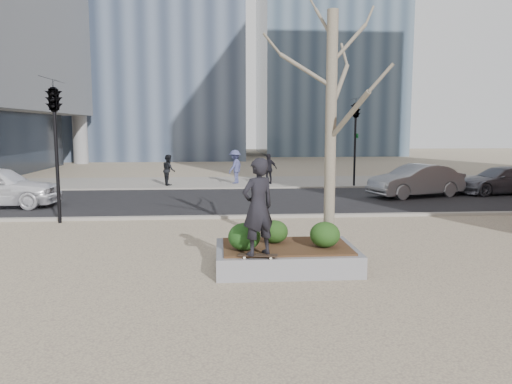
{
  "coord_description": "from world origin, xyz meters",
  "views": [
    {
      "loc": [
        -0.43,
        -10.45,
        3.02
      ],
      "look_at": [
        0.5,
        2.0,
        1.4
      ],
      "focal_mm": 35.0,
      "sensor_mm": 36.0,
      "label": 1
    }
  ],
  "objects": [
    {
      "name": "ground",
      "position": [
        0.0,
        0.0,
        0.0
      ],
      "size": [
        120.0,
        120.0,
        0.0
      ],
      "primitive_type": "plane",
      "color": "tan",
      "rests_on": "ground"
    },
    {
      "name": "car_silver",
      "position": [
        8.14,
        10.58,
        0.72
      ],
      "size": [
        4.49,
        2.71,
        1.4
      ],
      "primitive_type": "imported",
      "rotation": [
        0.0,
        0.0,
        5.02
      ],
      "color": "gray",
      "rests_on": "street"
    },
    {
      "name": "planter",
      "position": [
        1.0,
        0.0,
        0.23
      ],
      "size": [
        3.0,
        2.0,
        0.45
      ],
      "primitive_type": "cube",
      "color": "gray",
      "rests_on": "ground"
    },
    {
      "name": "shrub_middle",
      "position": [
        0.78,
        0.26,
        0.74
      ],
      "size": [
        0.59,
        0.59,
        0.5
      ],
      "primitive_type": "ellipsoid",
      "color": "#173811",
      "rests_on": "planter_mulch"
    },
    {
      "name": "skateboard",
      "position": [
        0.32,
        -0.87,
        0.49
      ],
      "size": [
        0.8,
        0.33,
        0.08
      ],
      "primitive_type": null,
      "rotation": [
        0.0,
        0.0,
        -0.17
      ],
      "color": "black",
      "rests_on": "planter"
    },
    {
      "name": "pedestrian_c",
      "position": [
        2.22,
        15.9,
        0.83
      ],
      "size": [
        1.03,
        0.73,
        1.62
      ],
      "primitive_type": "imported",
      "rotation": [
        0.0,
        0.0,
        3.54
      ],
      "color": "black",
      "rests_on": "far_sidewalk"
    },
    {
      "name": "shrub_left",
      "position": [
        0.08,
        -0.36,
        0.78
      ],
      "size": [
        0.67,
        0.67,
        0.57
      ],
      "primitive_type": "ellipsoid",
      "color": "#153410",
      "rests_on": "planter_mulch"
    },
    {
      "name": "pedestrian_a",
      "position": [
        -3.05,
        15.77,
        0.82
      ],
      "size": [
        0.79,
        0.91,
        1.6
      ],
      "primitive_type": "imported",
      "rotation": [
        0.0,
        0.0,
        1.84
      ],
      "color": "black",
      "rests_on": "far_sidewalk"
    },
    {
      "name": "pedestrian_b",
      "position": [
        0.44,
        16.35,
        0.92
      ],
      "size": [
        1.15,
        1.34,
        1.8
      ],
      "primitive_type": "imported",
      "rotation": [
        0.0,
        0.0,
        4.21
      ],
      "color": "#414675",
      "rests_on": "far_sidewalk"
    },
    {
      "name": "traffic_light_near",
      "position": [
        -5.5,
        5.6,
        2.25
      ],
      "size": [
        0.6,
        2.48,
        4.5
      ],
      "primitive_type": null,
      "color": "black",
      "rests_on": "ground"
    },
    {
      "name": "shrub_right",
      "position": [
        1.8,
        -0.22,
        0.76
      ],
      "size": [
        0.64,
        0.64,
        0.55
      ],
      "primitive_type": "ellipsoid",
      "color": "#1E4014",
      "rests_on": "planter_mulch"
    },
    {
      "name": "skateboarder",
      "position": [
        0.32,
        -0.87,
        1.48
      ],
      "size": [
        0.83,
        0.74,
        1.91
      ],
      "primitive_type": "imported",
      "rotation": [
        0.0,
        0.0,
        3.64
      ],
      "color": "black",
      "rests_on": "skateboard"
    },
    {
      "name": "planter_mulch",
      "position": [
        1.0,
        0.0,
        0.47
      ],
      "size": [
        2.7,
        1.7,
        0.04
      ],
      "primitive_type": "cube",
      "color": "#382314",
      "rests_on": "planter"
    },
    {
      "name": "car_third",
      "position": [
        12.33,
        11.22,
        0.63
      ],
      "size": [
        4.41,
        2.28,
        1.22
      ],
      "primitive_type": "imported",
      "rotation": [
        0.0,
        0.0,
        4.85
      ],
      "color": "#595B66",
      "rests_on": "street"
    },
    {
      "name": "sycamore_tree",
      "position": [
        2.0,
        0.3,
        3.79
      ],
      "size": [
        2.8,
        2.8,
        6.6
      ],
      "primitive_type": null,
      "color": "gray",
      "rests_on": "planter_mulch"
    },
    {
      "name": "traffic_light_far",
      "position": [
        6.5,
        14.6,
        2.25
      ],
      "size": [
        0.6,
        2.48,
        4.5
      ],
      "primitive_type": null,
      "color": "black",
      "rests_on": "ground"
    },
    {
      "name": "street",
      "position": [
        0.0,
        10.0,
        0.01
      ],
      "size": [
        60.0,
        8.0,
        0.02
      ],
      "primitive_type": "cube",
      "color": "black",
      "rests_on": "ground"
    },
    {
      "name": "far_sidewalk",
      "position": [
        0.0,
        17.0,
        0.01
      ],
      "size": [
        60.0,
        6.0,
        0.02
      ],
      "primitive_type": "cube",
      "color": "gray",
      "rests_on": "ground"
    }
  ]
}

